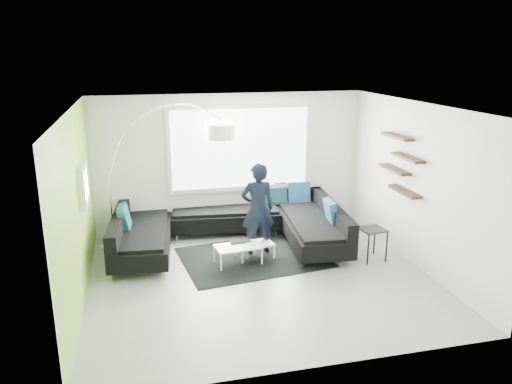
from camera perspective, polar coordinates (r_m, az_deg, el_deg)
ground at (r=8.35m, az=0.45°, el=-9.75°), size 5.50×5.50×0.00m
room_shell at (r=7.94m, az=0.39°, el=2.76°), size 5.54×5.04×2.82m
sectional_sofa at (r=9.48m, az=-3.12°, el=-3.95°), size 4.42×2.98×0.91m
rug at (r=9.09m, az=-0.30°, el=-7.48°), size 2.71×2.11×0.01m
coffee_table at (r=8.92m, az=-1.08°, el=-6.86°), size 1.08×0.71×0.33m
arc_lamp at (r=9.49m, az=-16.51°, el=1.36°), size 2.54×0.95×2.67m
side_table at (r=9.16m, az=13.05°, el=-5.82°), size 0.47×0.47×0.58m
person at (r=9.03m, az=0.19°, el=-1.93°), size 0.63×0.43×1.70m
laptop at (r=8.85m, az=-1.71°, el=-5.78°), size 0.45×0.36×0.03m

